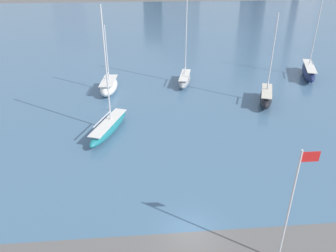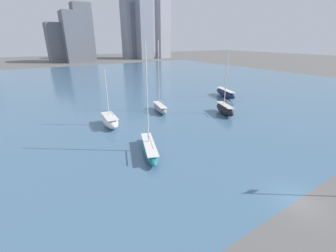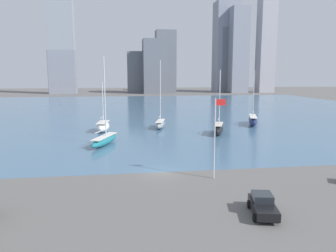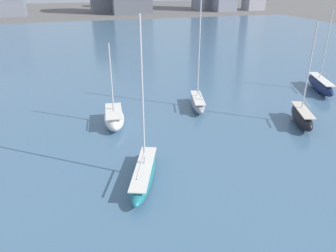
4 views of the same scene
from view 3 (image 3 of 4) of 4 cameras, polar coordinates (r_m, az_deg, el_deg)
The scene contains 10 objects.
ground_plane at distance 40.37m, azimuth -1.38°, elevation -8.06°, with size 500.00×500.00×0.00m, color #605E5B.
harbor_water at distance 109.07m, azimuth -5.63°, elevation 2.75°, with size 180.00×140.00×0.00m.
flag_pole at distance 37.29m, azimuth 8.24°, elevation -1.52°, with size 1.24×0.14×9.26m.
distant_city_skyline at distance 208.29m, azimuth -3.65°, elevation 12.66°, with size 203.09×24.71×69.01m.
sailboat_gray at distance 72.30m, azimuth -1.37°, elevation 0.40°, with size 3.44×7.67×14.88m.
sailboat_black at distance 65.60m, azimuth 8.82°, elevation -0.45°, with size 4.18×7.41×12.67m.
sailboat_white at distance 69.34m, azimuth -11.25°, elevation -0.07°, with size 3.13×6.97×10.29m.
sailboat_teal at distance 56.27m, azimuth -11.02°, elevation -2.36°, with size 5.04×9.50×14.79m.
sailboat_navy at distance 79.50m, azimuth 14.56°, elevation 1.00°, with size 5.10×10.16×12.71m.
parked_pickup_black at distance 29.80m, azimuth 16.19°, elevation -13.04°, with size 2.84×4.77×1.71m.
Camera 3 is at (-4.40, -38.34, 11.87)m, focal length 35.00 mm.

